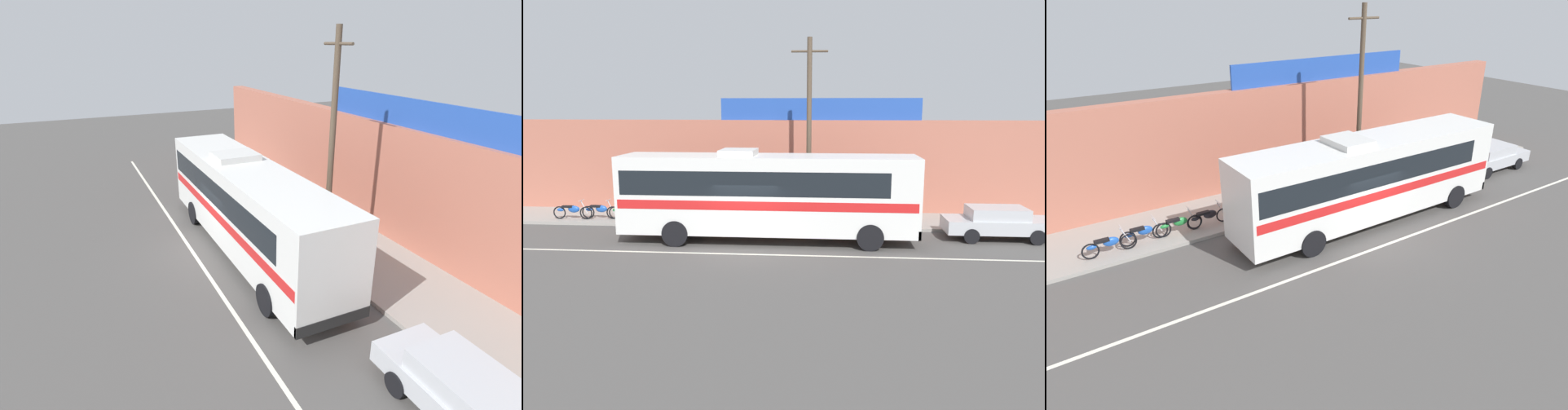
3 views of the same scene
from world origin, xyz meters
TOP-DOWN VIEW (x-y plane):
  - ground_plane at (0.00, 0.00)m, footprint 70.00×70.00m
  - sidewalk_slab at (0.00, 5.20)m, footprint 30.00×3.60m
  - storefront_facade at (0.00, 7.35)m, footprint 30.00×0.70m
  - storefront_billboard at (2.72, 7.35)m, footprint 10.16×0.12m
  - road_center_stripe at (0.00, -0.80)m, footprint 30.00×0.14m
  - intercity_bus at (0.66, 1.28)m, footprint 12.00×2.59m
  - parked_car at (10.27, 2.35)m, footprint 4.45×1.85m
  - utility_pole at (2.29, 3.94)m, footprint 1.60×0.22m
  - motorcycle_red at (-6.42, 4.26)m, footprint 1.89×0.56m
  - motorcycle_black at (-9.09, 4.08)m, footprint 1.95×0.56m
  - motorcycle_green at (-7.79, 4.27)m, footprint 1.84×0.56m
  - motorcycle_blue at (-5.19, 4.22)m, footprint 1.87×0.56m
  - pedestrian_far_left at (-2.13, 5.32)m, footprint 0.30×0.48m

SIDE VIEW (x-z plane):
  - ground_plane at x=0.00m, z-range 0.00..0.00m
  - road_center_stripe at x=0.00m, z-range 0.00..0.01m
  - sidewalk_slab at x=0.00m, z-range 0.00..0.14m
  - motorcycle_red at x=-6.42m, z-range 0.09..1.04m
  - motorcycle_black at x=-9.09m, z-range 0.09..1.04m
  - motorcycle_green at x=-7.79m, z-range 0.09..1.04m
  - motorcycle_blue at x=-5.19m, z-range 0.09..1.04m
  - parked_car at x=10.27m, z-range 0.05..1.42m
  - pedestrian_far_left at x=-2.13m, z-range 0.26..1.83m
  - intercity_bus at x=0.66m, z-range 0.17..3.96m
  - storefront_facade at x=0.00m, z-range 0.00..4.80m
  - utility_pole at x=2.29m, z-range 0.28..8.58m
  - storefront_billboard at x=2.72m, z-range 4.80..5.90m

